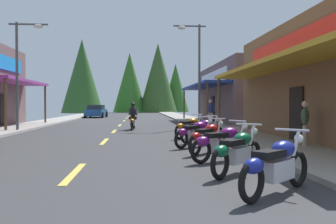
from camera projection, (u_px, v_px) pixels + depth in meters
name	position (u px, v px, depth m)	size (l,w,h in m)	color
ground	(119.00, 127.00, 24.38)	(9.34, 80.78, 0.10)	#38383A
sidewalk_left	(30.00, 125.00, 23.91)	(2.53, 80.78, 0.12)	#9E9991
sidewalk_right	(206.00, 125.00, 24.84)	(2.53, 80.78, 0.12)	gray
centerline_dashes	(122.00, 123.00, 28.40)	(0.16, 57.36, 0.01)	#E0C64C
storefront_right_far	(253.00, 94.00, 28.77)	(8.32, 13.55, 4.58)	brown
streetlamp_left	(23.00, 60.00, 18.95)	(2.02, 0.30, 5.78)	#474C51
streetlamp_right	(195.00, 61.00, 22.26)	(2.02, 0.30, 6.40)	#474C51
motorcycle_parked_right_0	(276.00, 165.00, 5.76)	(1.69, 1.47, 1.04)	black
motorcycle_parked_right_1	(237.00, 151.00, 7.48)	(1.52, 1.64, 1.04)	black
motorcycle_parked_right_2	(223.00, 142.00, 9.19)	(1.90, 1.17, 1.04)	black
motorcycle_parked_right_3	(208.00, 137.00, 10.66)	(1.47, 1.69, 1.04)	black
motorcycle_parked_right_4	(196.00, 133.00, 12.21)	(1.67, 1.49, 1.04)	black
motorcycle_parked_right_5	(202.00, 130.00, 13.64)	(1.87, 1.21, 1.04)	black
motorcycle_parked_right_6	(190.00, 127.00, 15.44)	(1.56, 1.61, 1.04)	black
rider_cruising_lead	(133.00, 118.00, 20.61)	(0.60, 2.14, 1.57)	black
pedestrian_browsing	(305.00, 122.00, 11.55)	(0.40, 0.51, 1.57)	#B2A599
pedestrian_waiting	(210.00, 111.00, 23.71)	(0.56, 0.32, 1.79)	#B2A599
parked_car_curbside	(96.00, 111.00, 40.10)	(2.27, 4.40, 1.40)	#1E4C8C
treeline_backdrop	(131.00, 80.00, 65.76)	(23.01, 13.20, 12.89)	#315223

